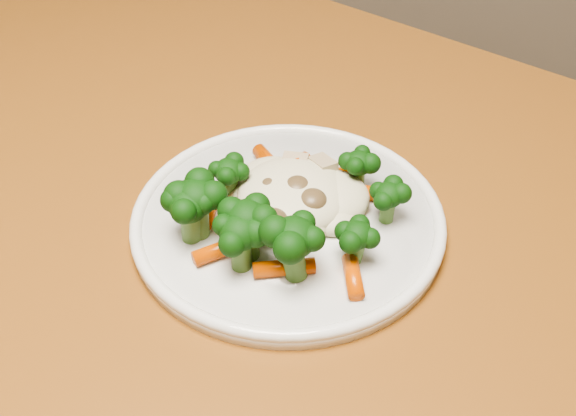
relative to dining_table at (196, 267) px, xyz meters
name	(u,v)px	position (x,y,z in m)	size (l,w,h in m)	color
dining_table	(196,267)	(0.00, 0.00, 0.00)	(1.26, 1.04, 0.75)	#915621
plate	(288,222)	(0.10, -0.03, 0.12)	(0.25, 0.25, 0.01)	white
meal	(274,208)	(0.10, -0.05, 0.14)	(0.18, 0.16, 0.05)	beige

